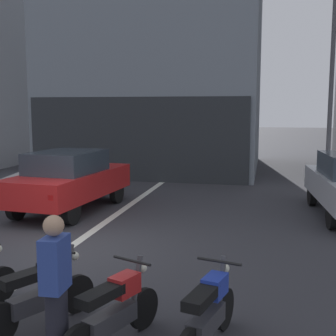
{
  "coord_description": "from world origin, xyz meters",
  "views": [
    {
      "loc": [
        3.78,
        -7.84,
        2.76
      ],
      "look_at": [
        1.59,
        2.0,
        1.4
      ],
      "focal_mm": 47.19,
      "sensor_mm": 36.0,
      "label": 1
    }
  ],
  "objects_px": {
    "street_lamp": "(333,60)",
    "motorcycle_black_row_left_mid": "(41,293)",
    "car_red_crossing_near": "(69,179)",
    "motorcycle_blue_row_right_mid": "(208,312)",
    "motorcycle_red_row_centre": "(114,310)",
    "person_by_motorcycles": "(56,291)"
  },
  "relations": [
    {
      "from": "street_lamp",
      "to": "person_by_motorcycles",
      "type": "bearing_deg",
      "value": -110.82
    },
    {
      "from": "motorcycle_black_row_left_mid",
      "to": "car_red_crossing_near",
      "type": "bearing_deg",
      "value": 111.83
    },
    {
      "from": "motorcycle_black_row_left_mid",
      "to": "person_by_motorcycles",
      "type": "xyz_separation_m",
      "value": [
        0.6,
        -0.75,
        0.4
      ]
    },
    {
      "from": "motorcycle_red_row_centre",
      "to": "person_by_motorcycles",
      "type": "distance_m",
      "value": 0.78
    },
    {
      "from": "motorcycle_red_row_centre",
      "to": "person_by_motorcycles",
      "type": "relative_size",
      "value": 0.95
    },
    {
      "from": "street_lamp",
      "to": "motorcycle_black_row_left_mid",
      "type": "bearing_deg",
      "value": -115.11
    },
    {
      "from": "motorcycle_blue_row_right_mid",
      "to": "person_by_motorcycles",
      "type": "bearing_deg",
      "value": -156.25
    },
    {
      "from": "car_red_crossing_near",
      "to": "person_by_motorcycles",
      "type": "xyz_separation_m",
      "value": [
        3.01,
        -6.78,
        -0.03
      ]
    },
    {
      "from": "car_red_crossing_near",
      "to": "street_lamp",
      "type": "bearing_deg",
      "value": 28.93
    },
    {
      "from": "street_lamp",
      "to": "car_red_crossing_near",
      "type": "bearing_deg",
      "value": -151.07
    },
    {
      "from": "car_red_crossing_near",
      "to": "motorcycle_red_row_centre",
      "type": "height_order",
      "value": "car_red_crossing_near"
    },
    {
      "from": "motorcycle_black_row_left_mid",
      "to": "person_by_motorcycles",
      "type": "relative_size",
      "value": 0.9
    },
    {
      "from": "car_red_crossing_near",
      "to": "motorcycle_blue_row_right_mid",
      "type": "height_order",
      "value": "car_red_crossing_near"
    },
    {
      "from": "car_red_crossing_near",
      "to": "motorcycle_red_row_centre",
      "type": "relative_size",
      "value": 2.69
    },
    {
      "from": "street_lamp",
      "to": "motorcycle_blue_row_right_mid",
      "type": "bearing_deg",
      "value": -104.18
    },
    {
      "from": "street_lamp",
      "to": "motorcycle_blue_row_right_mid",
      "type": "xyz_separation_m",
      "value": [
        -2.53,
        -10.01,
        -3.81
      ]
    },
    {
      "from": "car_red_crossing_near",
      "to": "street_lamp",
      "type": "xyz_separation_m",
      "value": [
        7.08,
        3.91,
        3.38
      ]
    },
    {
      "from": "motorcycle_black_row_left_mid",
      "to": "motorcycle_red_row_centre",
      "type": "relative_size",
      "value": 0.95
    },
    {
      "from": "person_by_motorcycles",
      "to": "motorcycle_black_row_left_mid",
      "type": "bearing_deg",
      "value": 128.61
    },
    {
      "from": "car_red_crossing_near",
      "to": "person_by_motorcycles",
      "type": "distance_m",
      "value": 7.42
    },
    {
      "from": "person_by_motorcycles",
      "to": "car_red_crossing_near",
      "type": "bearing_deg",
      "value": 113.96
    },
    {
      "from": "street_lamp",
      "to": "motorcycle_black_row_left_mid",
      "type": "relative_size",
      "value": 4.68
    }
  ]
}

